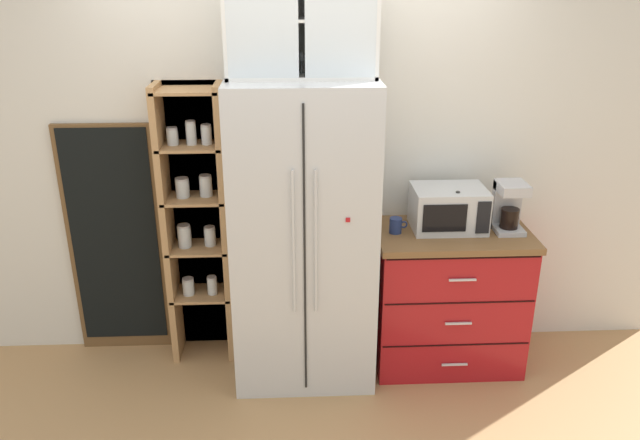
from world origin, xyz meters
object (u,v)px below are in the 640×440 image
Objects in this scene: coffee_maker at (509,206)px; mug_navy at (396,225)px; microwave at (448,208)px; refrigerator at (303,235)px; bottle_green at (456,215)px; chalkboard_menu at (116,241)px; mug_cream at (452,221)px.

coffee_maker reaches higher than mug_navy.
refrigerator is at bearing -173.92° from microwave.
bottle_green is at bearing 0.78° from refrigerator.
microwave is at bearing 10.04° from mug_navy.
chalkboard_menu is at bearing 174.34° from microwave.
microwave is 1.42× the size of coffee_maker.
coffee_maker is 0.34m from bottle_green.
mug_navy is at bearing -178.66° from coffee_maker.
chalkboard_menu reaches higher than mug_cream.
chalkboard_menu is (-2.09, 0.21, -0.27)m from microwave.
microwave is 0.09m from mug_cream.
chalkboard_menu is (-2.12, 0.20, -0.18)m from mug_cream.
microwave is 3.66× the size of mug_cream.
microwave is 3.98× the size of mug_navy.
bottle_green is (-0.00, -0.09, 0.07)m from mug_cream.
coffee_maker is 2.58× the size of mug_cream.
bottle_green is at bearing -3.90° from mug_navy.
chalkboard_menu reaches higher than microwave.
mug_navy reaches higher than mug_cream.
microwave is at bearing -5.66° from chalkboard_menu.
mug_cream is (0.92, 0.10, 0.03)m from refrigerator.
mug_cream is 0.08× the size of chalkboard_menu.
coffee_maker is (0.36, -0.04, 0.03)m from microwave.
bottle_green is at bearing -71.99° from microwave.
coffee_maker reaches higher than microwave.
chalkboard_menu reaches higher than coffee_maker.
microwave is at bearing 6.08° from refrigerator.
coffee_maker reaches higher than mug_cream.
microwave is 0.36m from coffee_maker.
microwave is 0.28× the size of chalkboard_menu.
refrigerator is at bearing -176.26° from mug_navy.
refrigerator is 1.25m from chalkboard_menu.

